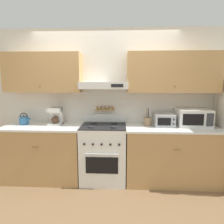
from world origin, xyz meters
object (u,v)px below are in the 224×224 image
stove_range (104,153)px  tea_kettle (24,120)px  toaster_oven (164,120)px  microwave (193,118)px  coffee_maker (56,116)px  utensil_crock (148,121)px

stove_range → tea_kettle: (-1.38, 0.10, 0.53)m
tea_kettle → toaster_oven: size_ratio=0.63×
tea_kettle → microwave: (2.86, 0.02, 0.06)m
coffee_maker → utensil_crock: size_ratio=1.00×
stove_range → tea_kettle: bearing=175.9°
utensil_crock → toaster_oven: (0.27, -0.00, 0.03)m
stove_range → utensil_crock: bearing=7.7°
microwave → utensil_crock: (-0.75, -0.02, -0.07)m
tea_kettle → utensil_crock: bearing=0.0°
microwave → utensil_crock: size_ratio=1.84×
microwave → toaster_oven: (-0.48, -0.02, -0.04)m
tea_kettle → microwave: size_ratio=0.38×
tea_kettle → utensil_crock: 2.11m
stove_range → utensil_crock: 0.90m
microwave → toaster_oven: bearing=-177.7°
tea_kettle → toaster_oven: 2.37m
stove_range → utensil_crock: size_ratio=3.70×
microwave → stove_range: bearing=-175.5°
coffee_maker → utensil_crock: bearing=-1.0°
tea_kettle → coffee_maker: (0.55, 0.03, 0.07)m
tea_kettle → coffee_maker: coffee_maker is taller
microwave → utensil_crock: bearing=-178.6°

